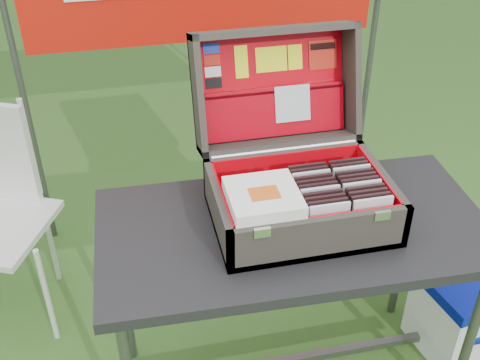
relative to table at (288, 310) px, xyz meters
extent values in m
cube|color=black|center=(0.00, 0.00, 0.39)|extent=(1.32, 0.69, 0.04)
cylinder|color=#59595B|center=(0.59, -0.27, -0.02)|extent=(0.04, 0.04, 0.77)
cylinder|color=#59595B|center=(-0.59, 0.27, -0.02)|extent=(0.04, 0.04, 0.77)
cylinder|color=#59595B|center=(0.59, 0.27, -0.02)|extent=(0.04, 0.04, 0.77)
cube|color=#423C35|center=(0.03, 0.02, 0.42)|extent=(0.58, 0.41, 0.02)
cube|color=#423C35|center=(0.03, -0.18, 0.48)|extent=(0.58, 0.02, 0.16)
cube|color=#423C35|center=(0.03, 0.21, 0.48)|extent=(0.58, 0.02, 0.16)
cube|color=#423C35|center=(-0.25, 0.02, 0.48)|extent=(0.02, 0.41, 0.16)
cube|color=#423C35|center=(0.30, 0.02, 0.48)|extent=(0.02, 0.41, 0.16)
cube|color=red|center=(0.03, 0.02, 0.43)|extent=(0.53, 0.37, 0.01)
cube|color=silver|center=(-0.16, -0.19, 0.55)|extent=(0.05, 0.01, 0.03)
cube|color=silver|center=(0.21, -0.19, 0.55)|extent=(0.05, 0.01, 0.03)
cylinder|color=silver|center=(0.03, 0.22, 0.56)|extent=(0.52, 0.02, 0.02)
cube|color=#423C35|center=(0.03, 0.42, 0.72)|extent=(0.58, 0.15, 0.40)
cube|color=#423C35|center=(0.03, 0.42, 0.92)|extent=(0.58, 0.15, 0.07)
cube|color=#423C35|center=(0.03, 0.30, 0.55)|extent=(0.58, 0.15, 0.07)
cube|color=#423C35|center=(-0.25, 0.36, 0.74)|extent=(0.02, 0.27, 0.44)
cube|color=#423C35|center=(0.30, 0.36, 0.74)|extent=(0.02, 0.27, 0.44)
cube|color=red|center=(0.03, 0.41, 0.72)|extent=(0.53, 0.12, 0.35)
cube|color=red|center=(0.03, -0.16, 0.50)|extent=(0.53, 0.01, 0.13)
cube|color=red|center=(0.03, 0.20, 0.50)|extent=(0.53, 0.01, 0.13)
cube|color=red|center=(-0.24, 0.02, 0.50)|extent=(0.01, 0.37, 0.13)
cube|color=red|center=(0.29, 0.02, 0.50)|extent=(0.01, 0.37, 0.13)
cube|color=#A3000C|center=(0.03, 0.36, 0.63)|extent=(0.51, 0.08, 0.17)
cube|color=#A3000C|center=(0.03, 0.38, 0.72)|extent=(0.50, 0.03, 0.03)
cube|color=silver|center=(0.09, 0.36, 0.67)|extent=(0.13, 0.05, 0.13)
cube|color=#1933B2|center=(-0.19, 0.45, 0.86)|extent=(0.06, 0.01, 0.03)
cube|color=red|center=(-0.19, 0.44, 0.83)|extent=(0.06, 0.01, 0.03)
cube|color=white|center=(-0.19, 0.43, 0.79)|extent=(0.06, 0.01, 0.03)
cube|color=black|center=(-0.19, 0.41, 0.75)|extent=(0.06, 0.01, 0.03)
cube|color=yellow|center=(-0.08, 0.43, 0.81)|extent=(0.05, 0.04, 0.11)
cube|color=yellow|center=(0.03, 0.43, 0.81)|extent=(0.11, 0.03, 0.08)
cube|color=yellow|center=(0.11, 0.43, 0.81)|extent=(0.05, 0.03, 0.08)
cube|color=red|center=(0.22, 0.43, 0.81)|extent=(0.10, 0.03, 0.10)
cube|color=black|center=(0.22, 0.44, 0.84)|extent=(0.09, 0.01, 0.02)
cube|color=silver|center=(0.06, -0.14, 0.51)|extent=(0.13, 0.01, 0.15)
cube|color=black|center=(0.06, -0.12, 0.51)|extent=(0.13, 0.01, 0.15)
cube|color=black|center=(0.06, -0.10, 0.51)|extent=(0.13, 0.01, 0.15)
cube|color=black|center=(0.06, -0.07, 0.51)|extent=(0.13, 0.01, 0.15)
cube|color=silver|center=(0.06, -0.05, 0.51)|extent=(0.13, 0.01, 0.15)
cube|color=black|center=(0.06, -0.03, 0.51)|extent=(0.13, 0.01, 0.15)
cube|color=black|center=(0.06, -0.01, 0.51)|extent=(0.13, 0.01, 0.15)
cube|color=black|center=(0.06, 0.02, 0.51)|extent=(0.13, 0.01, 0.15)
cube|color=silver|center=(0.06, 0.04, 0.51)|extent=(0.13, 0.01, 0.15)
cube|color=black|center=(0.06, 0.06, 0.51)|extent=(0.13, 0.01, 0.15)
cube|color=black|center=(0.06, 0.09, 0.51)|extent=(0.13, 0.01, 0.15)
cube|color=silver|center=(0.20, -0.14, 0.51)|extent=(0.13, 0.01, 0.15)
cube|color=black|center=(0.20, -0.12, 0.51)|extent=(0.13, 0.01, 0.15)
cube|color=black|center=(0.20, -0.10, 0.51)|extent=(0.13, 0.01, 0.15)
cube|color=black|center=(0.20, -0.07, 0.51)|extent=(0.13, 0.01, 0.15)
cube|color=silver|center=(0.20, -0.05, 0.51)|extent=(0.13, 0.01, 0.15)
cube|color=black|center=(0.20, -0.03, 0.51)|extent=(0.13, 0.01, 0.15)
cube|color=black|center=(0.20, -0.01, 0.51)|extent=(0.13, 0.01, 0.15)
cube|color=black|center=(0.20, 0.02, 0.51)|extent=(0.13, 0.01, 0.15)
cube|color=silver|center=(0.20, 0.04, 0.51)|extent=(0.13, 0.01, 0.15)
cube|color=black|center=(0.20, 0.06, 0.51)|extent=(0.13, 0.01, 0.15)
cube|color=black|center=(0.20, 0.09, 0.51)|extent=(0.13, 0.01, 0.15)
cube|color=white|center=(-0.12, -0.06, 0.57)|extent=(0.22, 0.22, 0.00)
cube|color=white|center=(-0.12, -0.06, 0.57)|extent=(0.22, 0.22, 0.00)
cube|color=white|center=(-0.12, -0.06, 0.58)|extent=(0.22, 0.22, 0.00)
cube|color=white|center=(-0.12, -0.06, 0.58)|extent=(0.22, 0.22, 0.00)
cube|color=white|center=(-0.12, -0.06, 0.59)|extent=(0.22, 0.22, 0.00)
cube|color=white|center=(-0.12, -0.06, 0.59)|extent=(0.22, 0.22, 0.00)
cube|color=white|center=(-0.12, -0.06, 0.60)|extent=(0.22, 0.22, 0.00)
cube|color=white|center=(-0.12, -0.06, 0.60)|extent=(0.22, 0.22, 0.00)
cube|color=#D85919|center=(-0.12, -0.07, 0.60)|extent=(0.09, 0.07, 0.00)
cube|color=white|center=(0.82, 0.04, -0.24)|extent=(0.46, 0.38, 0.33)
cube|color=#04138E|center=(0.82, 0.04, -0.05)|extent=(0.48, 0.40, 0.05)
cylinder|color=silver|center=(-0.91, 0.44, -0.16)|extent=(0.02, 0.02, 0.50)
cylinder|color=silver|center=(-0.91, 0.82, -0.16)|extent=(0.02, 0.02, 0.50)
cylinder|color=silver|center=(-0.91, 0.84, 0.33)|extent=(0.02, 0.02, 0.47)
cube|color=#94684D|center=(0.54, 0.50, -0.19)|extent=(0.42, 0.14, 0.44)
cylinder|color=#59595B|center=(-0.95, 1.17, 0.44)|extent=(0.03, 0.03, 1.70)
cylinder|color=#59595B|center=(0.75, 1.17, 0.44)|extent=(0.03, 0.03, 1.70)
camera|label=1|loc=(-0.52, -1.49, 1.66)|focal=45.00mm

